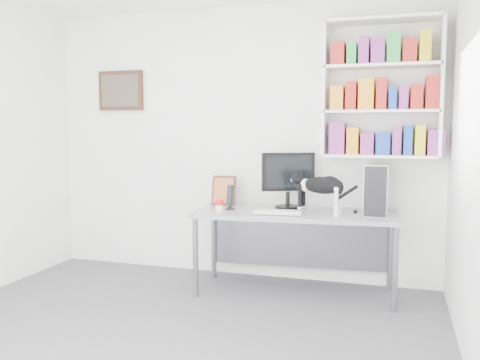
# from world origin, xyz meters

# --- Properties ---
(room) EXTENTS (4.01, 4.01, 2.70)m
(room) POSITION_xyz_m (0.00, 0.00, 1.35)
(room) COLOR #56555B
(room) RESTS_ON ground
(bookshelf) EXTENTS (1.03, 0.28, 1.24)m
(bookshelf) POSITION_xyz_m (1.40, 1.85, 1.85)
(bookshelf) COLOR white
(bookshelf) RESTS_ON room
(wall_art) EXTENTS (0.52, 0.04, 0.42)m
(wall_art) POSITION_xyz_m (-1.30, 1.97, 1.90)
(wall_art) COLOR #4C2718
(wall_art) RESTS_ON room
(desk) EXTENTS (1.85, 0.84, 0.75)m
(desk) POSITION_xyz_m (0.69, 1.55, 0.38)
(desk) COLOR gray
(desk) RESTS_ON room
(monitor) EXTENTS (0.56, 0.43, 0.53)m
(monitor) POSITION_xyz_m (0.58, 1.74, 1.02)
(monitor) COLOR black
(monitor) RESTS_ON desk
(keyboard) EXTENTS (0.43, 0.20, 0.03)m
(keyboard) POSITION_xyz_m (0.57, 1.38, 0.77)
(keyboard) COLOR beige
(keyboard) RESTS_ON desk
(pc_tower) EXTENTS (0.21, 0.44, 0.44)m
(pc_tower) POSITION_xyz_m (1.39, 1.68, 0.97)
(pc_tower) COLOR #B0B1B5
(pc_tower) RESTS_ON desk
(speaker) EXTENTS (0.13, 0.13, 0.24)m
(speaker) POSITION_xyz_m (0.09, 1.49, 0.87)
(speaker) COLOR black
(speaker) RESTS_ON desk
(leaning_print) EXTENTS (0.24, 0.10, 0.29)m
(leaning_print) POSITION_xyz_m (-0.06, 1.76, 0.90)
(leaning_print) COLOR #4C2718
(leaning_print) RESTS_ON desk
(soup_can) EXTENTS (0.09, 0.09, 0.10)m
(soup_can) POSITION_xyz_m (0.02, 1.39, 0.80)
(soup_can) COLOR red
(soup_can) RESTS_ON desk
(cat) EXTENTS (0.58, 0.32, 0.35)m
(cat) POSITION_xyz_m (0.93, 1.46, 0.92)
(cat) COLOR black
(cat) RESTS_ON desk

